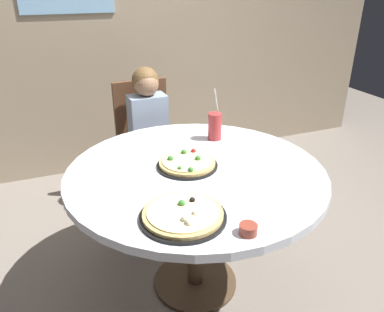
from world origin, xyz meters
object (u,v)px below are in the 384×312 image
(soda_cup, at_px, (215,126))
(diner_child, at_px, (153,153))
(pizza_cheese, at_px, (183,215))
(chair_wooden, at_px, (145,138))
(sauce_bowl, at_px, (248,229))
(pizza_veggie, at_px, (187,163))
(dining_table, at_px, (196,184))

(soda_cup, bearing_deg, diner_child, 116.69)
(pizza_cheese, bearing_deg, diner_child, 79.99)
(chair_wooden, relative_size, pizza_cheese, 2.70)
(diner_child, distance_m, pizza_cheese, 1.24)
(chair_wooden, height_order, sauce_bowl, chair_wooden)
(soda_cup, xyz_separation_m, sauce_bowl, (-0.27, -0.88, -0.06))
(pizza_veggie, distance_m, soda_cup, 0.40)
(chair_wooden, relative_size, pizza_veggie, 3.06)
(chair_wooden, height_order, soda_cup, soda_cup)
(pizza_veggie, height_order, soda_cup, soda_cup)
(soda_cup, relative_size, sauce_bowl, 4.39)
(chair_wooden, height_order, diner_child, diner_child)
(soda_cup, height_order, sauce_bowl, soda_cup)
(chair_wooden, relative_size, soda_cup, 3.09)
(chair_wooden, xyz_separation_m, pizza_veggie, (-0.03, -0.96, 0.24))
(chair_wooden, bearing_deg, pizza_cheese, -98.54)
(diner_child, distance_m, sauce_bowl, 1.41)
(diner_child, height_order, soda_cup, diner_child)
(pizza_cheese, xyz_separation_m, soda_cup, (0.46, 0.69, 0.06))
(pizza_cheese, relative_size, soda_cup, 1.15)
(dining_table, relative_size, sauce_bowl, 18.54)
(dining_table, distance_m, chair_wooden, 1.01)
(chair_wooden, bearing_deg, diner_child, -88.71)
(pizza_veggie, xyz_separation_m, pizza_cheese, (-0.18, -0.42, -0.00))
(diner_child, height_order, pizza_veggie, diner_child)
(pizza_cheese, xyz_separation_m, sauce_bowl, (0.19, -0.18, 0.00))
(sauce_bowl, bearing_deg, pizza_cheese, 135.87)
(pizza_veggie, relative_size, pizza_cheese, 0.88)
(pizza_veggie, bearing_deg, dining_table, -55.64)
(dining_table, xyz_separation_m, chair_wooden, (-0.00, 1.00, -0.13))
(diner_child, height_order, sauce_bowl, diner_child)
(dining_table, xyz_separation_m, diner_child, (0.00, 0.82, -0.18))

